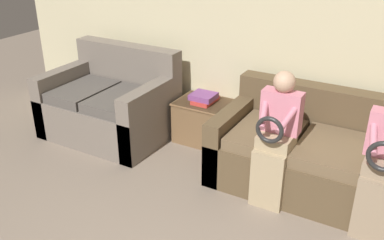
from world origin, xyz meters
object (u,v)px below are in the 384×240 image
couch_side (111,106)px  child_right_seated (384,160)px  child_left_seated (276,135)px  book_stack (204,98)px  side_shelf (204,120)px  couch_main (334,160)px

couch_side → child_right_seated: (2.89, -0.34, 0.30)m
couch_side → child_left_seated: child_left_seated is taller
child_right_seated → book_stack: (-1.88, 0.69, -0.13)m
child_left_seated → couch_side: bearing=170.6°
couch_side → child_right_seated: child_right_seated is taller
side_shelf → child_left_seated: bearing=-33.7°
couch_main → child_right_seated: size_ratio=1.80×
couch_main → child_right_seated: bearing=-45.0°
child_left_seated → child_right_seated: child_left_seated is taller
child_right_seated → book_stack: bearing=159.8°
couch_main → couch_side: 2.47m
child_left_seated → book_stack: 1.26m
couch_side → side_shelf: size_ratio=2.29×
child_right_seated → side_shelf: (-1.88, 0.70, -0.40)m
couch_main → side_shelf: 1.49m
child_left_seated → child_right_seated: size_ratio=1.00×
couch_side → book_stack: 1.08m
couch_main → child_right_seated: (0.42, -0.42, 0.34)m
couch_side → child_left_seated: (2.05, -0.34, 0.30)m
child_right_seated → book_stack: child_right_seated is taller
couch_main → side_shelf: size_ratio=3.56×
couch_side → child_right_seated: bearing=-6.7°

